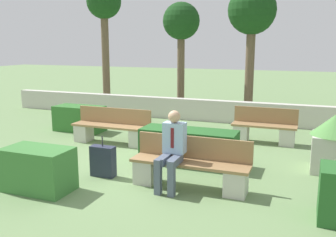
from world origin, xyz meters
TOP-DOWN VIEW (x-y plane):
  - ground_plane at (0.00, 0.00)m, footprint 60.00×60.00m
  - perimeter_wall at (0.00, 4.81)m, footprint 14.80×0.30m
  - bench_front at (1.38, -0.93)m, footprint 2.09×0.48m
  - bench_left_side at (-1.40, 1.20)m, footprint 2.03×0.48m
  - bench_right_side at (2.20, 2.64)m, footprint 1.60×0.49m
  - person_seated_man at (1.10, -1.07)m, footprint 0.38×0.63m
  - hedge_block_near_left at (-2.95, 2.08)m, footprint 1.43×0.68m
  - hedge_block_near_right at (0.94, 0.32)m, footprint 2.01×0.68m
  - hedge_block_mid_right at (-1.01, -1.98)m, footprint 1.16×0.67m
  - planter_corner_left at (3.74, 0.90)m, footprint 0.93×0.93m
  - suitcase at (-0.34, -0.98)m, footprint 0.47×0.20m
  - tree_leftmost at (-4.42, 6.16)m, footprint 1.33×1.33m
  - tree_center_left at (-1.48, 6.76)m, footprint 1.39×1.39m
  - tree_center_right at (1.17, 6.49)m, footprint 1.65×1.65m

SIDE VIEW (x-z plane):
  - ground_plane at x=0.00m, z-range 0.00..0.00m
  - suitcase at x=-0.34m, z-range -0.10..0.69m
  - bench_right_side at x=2.20m, z-range -0.11..0.77m
  - perimeter_wall at x=0.00m, z-range 0.00..0.69m
  - bench_left_side at x=-1.40m, z-range -0.09..0.79m
  - bench_front at x=1.38m, z-range -0.09..0.79m
  - hedge_block_near_left at x=-2.95m, z-range 0.00..0.73m
  - hedge_block_near_right at x=0.94m, z-range 0.00..0.74m
  - hedge_block_mid_right at x=-1.01m, z-range 0.00..0.75m
  - planter_corner_left at x=3.74m, z-range 0.04..1.19m
  - person_seated_man at x=1.10m, z-range 0.08..1.44m
  - tree_center_left at x=-1.48m, z-range 1.17..5.19m
  - tree_center_right at x=1.17m, z-range 1.27..5.70m
  - tree_leftmost at x=-4.42m, z-range 1.45..6.19m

